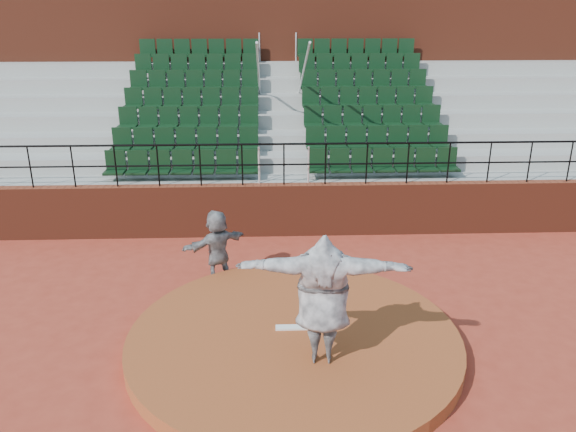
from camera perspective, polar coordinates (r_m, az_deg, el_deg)
The scene contains 9 objects.
ground at distance 9.63m, azimuth 0.59°, elevation -13.05°, with size 90.00×90.00×0.00m, color #A23724.
pitchers_mound at distance 9.56m, azimuth 0.60°, elevation -12.43°, with size 5.50×5.50×0.25m, color #994722.
pitching_rubber at distance 9.62m, azimuth 0.56°, elevation -11.24°, with size 0.60×0.15×0.03m, color white.
boundary_wall at distance 13.85m, azimuth -0.40°, elevation 0.65°, with size 24.00×0.30×1.30m, color maroon.
wall_railing at distance 13.45m, azimuth -0.42°, elevation 6.20°, with size 24.04×0.05×1.03m.
seating_deck at distance 17.13m, azimuth -0.81°, elevation 7.26°, with size 24.00×5.97×4.63m.
press_box_facade at distance 20.72m, azimuth -1.13°, elevation 15.38°, with size 24.00×3.00×7.10m, color maroon.
pitcher at distance 8.38m, azimuth 3.55°, elevation -8.39°, with size 2.53×0.69×2.06m, color black.
fielder at distance 11.51m, azimuth -7.21°, elevation -3.06°, with size 1.43×0.45×1.54m, color black.
Camera 1 is at (-0.41, -8.05, 5.28)m, focal length 35.00 mm.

